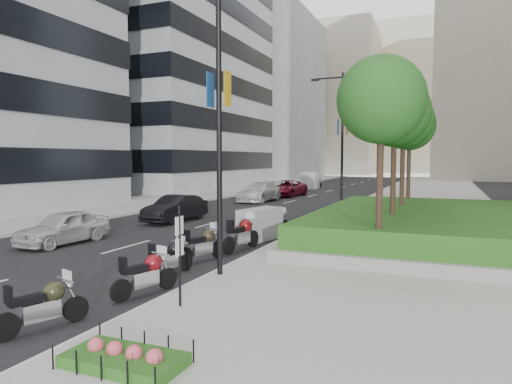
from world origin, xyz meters
The scene contains 32 objects.
ground centered at (0.00, 0.00, 0.00)m, with size 160.00×160.00×0.00m, color black.
sidewalk_right centered at (9.00, 30.00, 0.07)m, with size 10.00×100.00×0.15m, color #9E9B93.
sidewalk_left centered at (-12.00, 30.00, 0.07)m, with size 8.00×100.00×0.15m, color #9E9B93.
lane_edge centered at (3.70, 30.00, 0.01)m, with size 0.12×100.00×0.01m, color silver.
lane_centre centered at (-1.50, 30.00, 0.01)m, with size 0.12×100.00×0.01m, color silver.
building_grey_mid centered at (-24.00, 38.00, 20.00)m, with size 22.00×26.00×40.00m, color gray.
building_grey_far centered at (-24.00, 70.00, 15.00)m, with size 22.00×26.00×30.00m, color gray.
building_cream_left centered at (-18.00, 100.00, 17.00)m, with size 26.00×24.00×34.00m, color #B7AD93.
building_cream_centre centered at (2.00, 120.00, 19.00)m, with size 30.00×24.00×38.00m, color #B7AD93.
planter centered at (10.00, 10.00, 0.35)m, with size 10.00×14.00×0.40m, color gray.
hedge centered at (10.00, 10.00, 0.95)m, with size 9.40×13.40×0.80m, color #174E16.
flower_bed centered at (5.60, -5.00, 0.25)m, with size 2.00×1.00×0.20m, color #174E16.
tree_0 centered at (8.50, 4.00, 5.42)m, with size 2.80×2.80×6.30m.
tree_1 centered at (8.50, 8.00, 5.42)m, with size 2.80×2.80×6.30m.
tree_2 centered at (8.50, 12.00, 5.42)m, with size 2.80×2.80×6.30m.
tree_3 centered at (8.50, 16.00, 5.42)m, with size 2.80×2.80×6.30m.
lamp_post_0 centered at (4.14, 1.00, 5.07)m, with size 2.34×0.45×9.00m.
lamp_post_1 centered at (4.14, 18.00, 5.07)m, with size 2.34×0.45×9.00m.
lamp_post_2 centered at (4.14, 36.00, 5.07)m, with size 2.34×0.45×9.00m.
parking_sign centered at (4.80, -2.00, 1.46)m, with size 0.06×0.32×2.50m.
motorcycle_0 centered at (2.78, -4.05, 0.54)m, with size 0.85×1.96×1.01m.
motorcycle_1 centered at (3.25, -1.17, 0.56)m, with size 0.82×2.06×1.05m.
motorcycle_2 centered at (2.63, 0.84, 0.53)m, with size 0.75×1.95×0.99m.
motorcycle_3 centered at (2.67, 2.90, 0.59)m, with size 0.90×2.17×1.11m.
motorcycle_4 centered at (3.15, 5.14, 0.65)m, with size 0.81×2.42×1.21m.
motorcycle_5 centered at (2.98, 7.43, 0.71)m, with size 1.42×2.48×1.41m.
motorcycle_6 centered at (2.95, 9.64, 0.54)m, with size 0.71×2.02×1.02m.
car_a centered at (-4.37, 3.50, 0.71)m, with size 1.67×4.15×1.41m, color #BCBCBE.
car_b centered at (-3.78, 11.18, 0.75)m, with size 1.59×4.55×1.50m, color black.
car_c centered at (-3.97, 24.33, 0.80)m, with size 2.24×5.52×1.60m, color silver.
car_d centered at (-3.61, 30.20, 0.77)m, with size 2.55×5.52×1.53m, color maroon.
delivery_van centered at (-4.73, 42.68, 0.90)m, with size 2.07×4.69×1.92m.
Camera 1 is at (10.46, -10.94, 3.59)m, focal length 32.00 mm.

